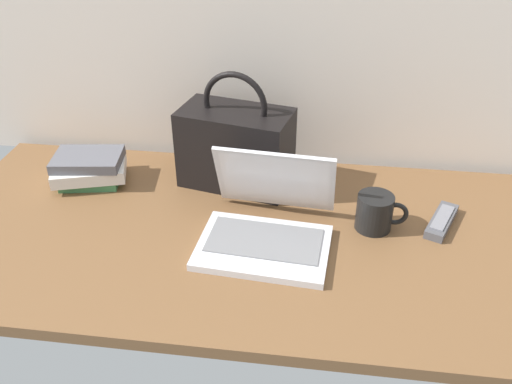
# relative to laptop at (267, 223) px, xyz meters

# --- Properties ---
(desk) EXTENTS (1.60, 0.76, 0.03)m
(desk) POSITION_rel_laptop_xyz_m (-0.06, 0.02, -0.06)
(desk) COLOR brown
(desk) RESTS_ON ground
(laptop) EXTENTS (0.33, 0.32, 0.21)m
(laptop) POSITION_rel_laptop_xyz_m (0.00, 0.00, 0.00)
(laptop) COLOR silver
(laptop) RESTS_ON desk
(coffee_mug) EXTENTS (0.13, 0.09, 0.09)m
(coffee_mug) POSITION_rel_laptop_xyz_m (0.26, 0.08, 0.00)
(coffee_mug) COLOR black
(coffee_mug) RESTS_ON desk
(remote_control_near) EXTENTS (0.11, 0.17, 0.02)m
(remote_control_near) POSITION_rel_laptop_xyz_m (0.43, 0.11, -0.03)
(remote_control_near) COLOR #4C4C51
(remote_control_near) RESTS_ON desk
(handbag) EXTENTS (0.33, 0.22, 0.33)m
(handbag) POSITION_rel_laptop_xyz_m (-0.12, 0.25, 0.07)
(handbag) COLOR black
(handbag) RESTS_ON desk
(book_stack) EXTENTS (0.23, 0.19, 0.09)m
(book_stack) POSITION_rel_laptop_xyz_m (-0.53, 0.20, -0.00)
(book_stack) COLOR #3F7F4C
(book_stack) RESTS_ON desk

